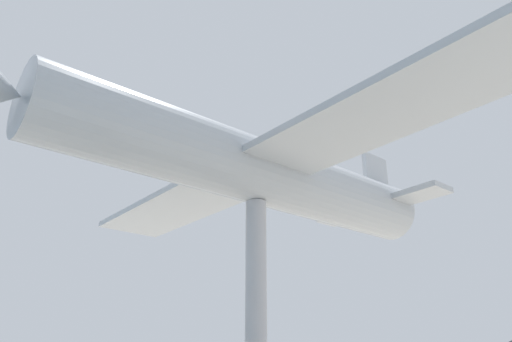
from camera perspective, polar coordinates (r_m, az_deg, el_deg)
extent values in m
cylinder|color=#B7B7BC|center=(12.30, 0.00, -17.15)|extent=(0.53, 0.53, 6.10)
cylinder|color=#B2B7BC|center=(13.25, 0.00, 0.00)|extent=(1.90, 11.93, 1.75)
cube|color=#B2B7BC|center=(13.25, 0.00, 0.00)|extent=(14.97, 2.49, 0.18)
cube|color=#B2B7BC|center=(16.92, 13.84, -3.91)|extent=(4.79, 1.06, 0.18)
cube|color=#B2B7BC|center=(17.22, 13.56, -1.04)|extent=(0.19, 1.10, 1.73)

